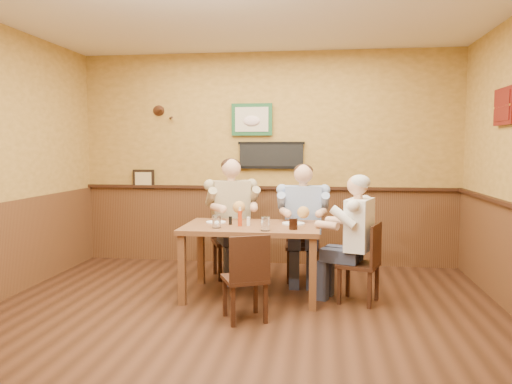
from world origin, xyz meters
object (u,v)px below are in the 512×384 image
chair_right_end (359,263)px  salt_shaker (248,221)px  dining_table (252,234)px  diner_white_elder (359,246)px  chair_back_right (303,244)px  water_glass_mid (265,224)px  diner_blue_polo (303,229)px  chair_back_left (231,240)px  diner_tan_shirt (231,224)px  hot_sauce_bottle (240,217)px  chair_near_side (245,277)px  cola_tumbler (293,224)px  water_glass_left (217,222)px  pepper_shaker (230,221)px

chair_right_end → salt_shaker: salt_shaker is taller
dining_table → diner_white_elder: (1.09, -0.08, -0.08)m
chair_back_right → chair_right_end: (0.59, -0.76, -0.02)m
dining_table → water_glass_mid: size_ratio=10.44×
diner_blue_polo → diner_white_elder: size_ratio=1.06×
chair_back_right → chair_back_left: bearing=173.7°
chair_back_left → diner_tan_shirt: (0.00, 0.00, 0.19)m
diner_tan_shirt → dining_table: bearing=-86.6°
hot_sauce_bottle → chair_back_right: bearing=51.1°
diner_blue_polo → chair_near_side: bearing=-110.8°
chair_back_left → hot_sauce_bottle: size_ratio=5.03×
diner_tan_shirt → cola_tumbler: 1.25m
water_glass_left → hot_sauce_bottle: (0.21, 0.15, 0.02)m
diner_blue_polo → diner_tan_shirt: bearing=173.7°
dining_table → water_glass_left: 0.43m
water_glass_left → cola_tumbler: bearing=1.0°
pepper_shaker → water_glass_mid: bearing=-39.7°
pepper_shaker → chair_near_side: bearing=-70.2°
chair_back_left → chair_back_right: (0.86, -0.06, -0.02)m
chair_near_side → cola_tumbler: 0.77m
dining_table → chair_near_side: (0.04, -0.73, -0.26)m
chair_near_side → salt_shaker: (-0.07, 0.68, 0.40)m
chair_back_left → diner_blue_polo: 0.88m
pepper_shaker → salt_shaker: bearing=-14.8°
chair_back_right → hot_sauce_bottle: (-0.62, -0.76, 0.41)m
hot_sauce_bottle → salt_shaker: 0.10m
dining_table → salt_shaker: 0.15m
dining_table → chair_back_right: size_ratio=1.63×
cola_tumbler → hot_sauce_bottle: hot_sauce_bottle is taller
chair_right_end → diner_tan_shirt: 1.68m
hot_sauce_bottle → chair_near_side: bearing=-77.1°
diner_tan_shirt → hot_sauce_bottle: diner_tan_shirt is taller
dining_table → chair_near_side: chair_near_side is taller
chair_near_side → diner_tan_shirt: (-0.39, 1.47, 0.24)m
dining_table → pepper_shaker: size_ratio=16.30×
chair_back_left → diner_white_elder: bearing=-51.7°
water_glass_left → diner_blue_polo: bearing=47.7°
water_glass_mid → chair_back_right: bearing=72.2°
chair_near_side → water_glass_left: 0.75m
dining_table → chair_back_left: bearing=115.7°
hot_sauce_bottle → diner_blue_polo: bearing=51.1°
diner_blue_polo → salt_shaker: bearing=-128.6°
diner_tan_shirt → pepper_shaker: size_ratio=14.89×
chair_back_right → chair_near_side: 1.49m
chair_back_left → water_glass_left: chair_back_left is taller
diner_tan_shirt → salt_shaker: (0.33, -0.79, 0.16)m
chair_near_side → pepper_shaker: size_ratio=9.25×
chair_back_right → diner_white_elder: 0.97m
diner_white_elder → cola_tumbler: 0.70m
chair_back_left → chair_back_right: size_ratio=1.04×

